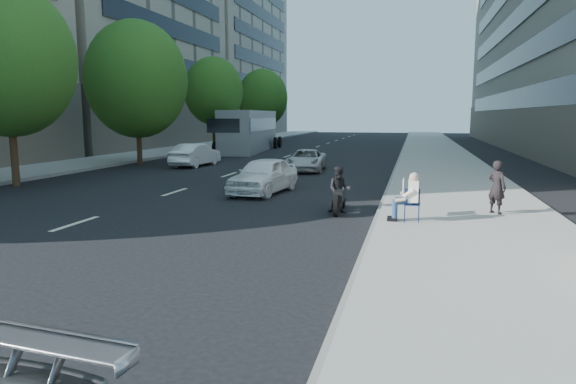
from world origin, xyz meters
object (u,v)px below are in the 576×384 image
(white_sedan_near, at_px, (264,175))
(bus, at_px, (250,131))
(white_sedan_far, at_px, (306,160))
(motorcycle, at_px, (340,192))
(pedestrian_woman, at_px, (497,187))
(white_sedan_mid, at_px, (195,155))
(seated_protester, at_px, (408,194))

(white_sedan_near, height_order, bus, bus)
(white_sedan_far, xyz_separation_m, motorcycle, (3.41, -11.36, 0.07))
(pedestrian_woman, distance_m, white_sedan_mid, 19.07)
(white_sedan_near, height_order, white_sedan_mid, white_sedan_near)
(bus, bearing_deg, white_sedan_far, -67.45)
(white_sedan_mid, relative_size, motorcycle, 1.95)
(pedestrian_woman, xyz_separation_m, white_sedan_mid, (-14.65, 12.20, -0.25))
(white_sedan_mid, xyz_separation_m, white_sedan_far, (6.79, -1.01, -0.09))
(motorcycle, bearing_deg, seated_protester, -38.95)
(pedestrian_woman, xyz_separation_m, white_sedan_near, (-7.83, 3.11, -0.23))
(motorcycle, bearing_deg, white_sedan_mid, 127.32)
(white_sedan_mid, distance_m, white_sedan_far, 6.86)
(white_sedan_far, bearing_deg, bus, 114.84)
(white_sedan_near, height_order, white_sedan_far, white_sedan_near)
(pedestrian_woman, relative_size, white_sedan_near, 0.38)
(bus, bearing_deg, white_sedan_mid, -92.14)
(pedestrian_woman, bearing_deg, motorcycle, 46.78)
(seated_protester, distance_m, white_sedan_near, 7.23)
(white_sedan_mid, bearing_deg, motorcycle, 133.06)
(pedestrian_woman, bearing_deg, white_sedan_mid, 4.74)
(white_sedan_near, bearing_deg, seated_protester, -34.49)
(white_sedan_near, relative_size, motorcycle, 1.95)
(bus, bearing_deg, motorcycle, -72.61)
(white_sedan_mid, bearing_deg, white_sedan_far, 175.12)
(pedestrian_woman, height_order, white_sedan_near, pedestrian_woman)
(bus, bearing_deg, white_sedan_near, -76.94)
(white_sedan_mid, height_order, white_sedan_far, white_sedan_mid)
(pedestrian_woman, distance_m, bus, 29.67)
(white_sedan_near, relative_size, white_sedan_far, 0.98)
(white_sedan_near, distance_m, bus, 23.47)
(white_sedan_near, bearing_deg, white_sedan_far, 97.41)
(pedestrian_woman, xyz_separation_m, bus, (-15.60, 25.23, 0.73))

